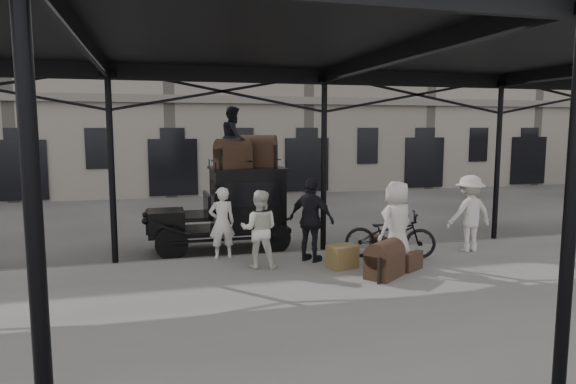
% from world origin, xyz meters
% --- Properties ---
extents(ground, '(120.00, 120.00, 0.00)m').
position_xyz_m(ground, '(0.00, 0.00, 0.00)').
color(ground, '#383533').
rests_on(ground, ground).
extents(platform, '(28.00, 8.00, 0.15)m').
position_xyz_m(platform, '(0.00, -2.00, 0.07)').
color(platform, slate).
rests_on(platform, ground).
extents(canopy, '(22.50, 9.00, 4.74)m').
position_xyz_m(canopy, '(0.00, -1.72, 4.60)').
color(canopy, black).
rests_on(canopy, ground).
extents(building_frontage, '(64.00, 8.00, 14.00)m').
position_xyz_m(building_frontage, '(0.00, 18.00, 7.00)').
color(building_frontage, slate).
rests_on(building_frontage, ground).
extents(taxi, '(3.65, 1.55, 2.18)m').
position_xyz_m(taxi, '(-2.04, 3.21, 1.20)').
color(taxi, black).
rests_on(taxi, ground).
extents(porter_left, '(0.65, 0.45, 1.69)m').
position_xyz_m(porter_left, '(-2.58, 1.80, 1.00)').
color(porter_left, silver).
rests_on(porter_left, platform).
extents(porter_midleft, '(0.99, 0.88, 1.72)m').
position_xyz_m(porter_midleft, '(-1.89, 0.77, 1.01)').
color(porter_midleft, silver).
rests_on(porter_midleft, platform).
extents(porter_centre, '(1.10, 0.95, 1.91)m').
position_xyz_m(porter_centre, '(1.05, 0.09, 1.10)').
color(porter_centre, beige).
rests_on(porter_centre, platform).
extents(porter_official, '(1.12, 1.16, 1.94)m').
position_xyz_m(porter_official, '(-0.63, 0.99, 1.12)').
color(porter_official, black).
rests_on(porter_official, platform).
extents(porter_right, '(1.27, 0.79, 1.90)m').
position_xyz_m(porter_right, '(3.45, 0.93, 1.10)').
color(porter_right, silver).
rests_on(porter_right, platform).
extents(bicycle, '(2.24, 1.44, 1.11)m').
position_xyz_m(bicycle, '(1.27, 0.82, 0.70)').
color(bicycle, black).
rests_on(bicycle, platform).
extents(porter_roof, '(0.78, 0.90, 1.58)m').
position_xyz_m(porter_roof, '(-2.07, 3.11, 2.97)').
color(porter_roof, black).
rests_on(porter_roof, taxi).
extents(steamer_trunk_roof_near, '(1.00, 0.82, 0.63)m').
position_xyz_m(steamer_trunk_roof_near, '(-2.12, 2.96, 2.50)').
color(steamer_trunk_roof_near, '#442D1F').
rests_on(steamer_trunk_roof_near, taxi).
extents(steamer_trunk_roof_far, '(1.11, 0.94, 0.70)m').
position_xyz_m(steamer_trunk_roof_far, '(-1.37, 3.41, 2.53)').
color(steamer_trunk_roof_far, '#442D1F').
rests_on(steamer_trunk_roof_far, taxi).
extents(steamer_trunk_platform, '(1.01, 0.95, 0.63)m').
position_xyz_m(steamer_trunk_platform, '(0.46, -0.60, 0.47)').
color(steamer_trunk_platform, '#442D1F').
rests_on(steamer_trunk_platform, platform).
extents(wicker_hamper, '(0.70, 0.60, 0.50)m').
position_xyz_m(wicker_hamper, '(-0.14, 0.27, 0.40)').
color(wicker_hamper, brown).
rests_on(wicker_hamper, platform).
extents(suitcase_upright, '(0.29, 0.62, 0.45)m').
position_xyz_m(suitcase_upright, '(1.12, 1.35, 0.38)').
color(suitcase_upright, '#442D1F').
rests_on(suitcase_upright, platform).
extents(suitcase_flat, '(0.59, 0.44, 0.40)m').
position_xyz_m(suitcase_flat, '(1.26, -0.31, 0.35)').
color(suitcase_flat, '#442D1F').
rests_on(suitcase_flat, platform).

